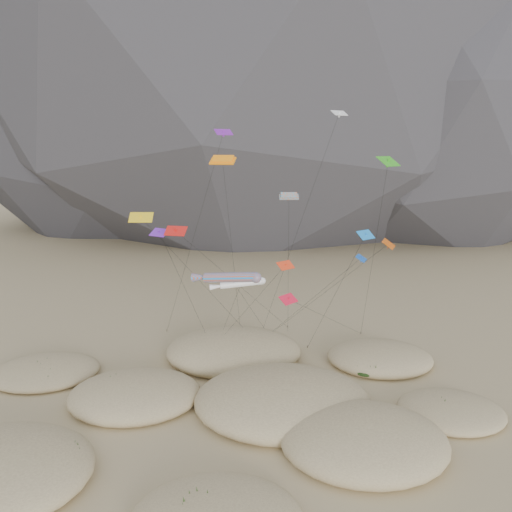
# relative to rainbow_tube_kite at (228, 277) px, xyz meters

# --- Properties ---
(ground) EXTENTS (500.00, 500.00, 0.00)m
(ground) POSITION_rel_rainbow_tube_kite_xyz_m (2.26, -9.12, -11.86)
(ground) COLOR #CCB789
(ground) RESTS_ON ground
(dunes) EXTENTS (52.29, 39.39, 4.07)m
(dunes) POSITION_rel_rainbow_tube_kite_xyz_m (0.14, -4.81, -11.08)
(dunes) COLOR #CCB789
(dunes) RESTS_ON ground
(dune_grass) EXTENTS (42.42, 27.59, 1.59)m
(dune_grass) POSITION_rel_rainbow_tube_kite_xyz_m (0.72, -6.02, -11.00)
(dune_grass) COLOR black
(dune_grass) RESTS_ON ground
(kite_stakes) EXTENTS (26.50, 7.38, 0.30)m
(kite_stakes) POSITION_rel_rainbow_tube_kite_xyz_m (2.87, 13.81, -11.71)
(kite_stakes) COLOR #3F2D1E
(kite_stakes) RESTS_ON ground
(rainbow_tube_kite) EXTENTS (9.00, 15.26, 12.71)m
(rainbow_tube_kite) POSITION_rel_rainbow_tube_kite_xyz_m (0.00, 0.00, 0.00)
(rainbow_tube_kite) COLOR #EE4C19
(rainbow_tube_kite) RESTS_ON ground
(white_tube_kite) EXTENTS (5.88, 11.70, 11.44)m
(white_tube_kite) POSITION_rel_rainbow_tube_kite_xyz_m (1.11, 1.22, -1.01)
(white_tube_kite) COLOR white
(white_tube_kite) RESTS_ON ground
(orange_parafoil) EXTENTS (2.90, 16.82, 23.95)m
(orange_parafoil) POSITION_rel_rainbow_tube_kite_xyz_m (-0.44, 2.82, 11.32)
(orange_parafoil) COLOR orange
(orange_parafoil) RESTS_ON ground
(multi_parafoil) EXTENTS (2.26, 12.99, 20.15)m
(multi_parafoil) POSITION_rel_rainbow_tube_kite_xyz_m (6.38, 3.19, 7.57)
(multi_parafoil) COLOR #FF5E1A
(multi_parafoil) RESTS_ON ground
(delta_kites) EXTENTS (28.67, 23.16, 28.62)m
(delta_kites) POSITION_rel_rainbow_tube_kite_xyz_m (5.44, 1.96, 5.46)
(delta_kites) COLOR purple
(delta_kites) RESTS_ON ground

